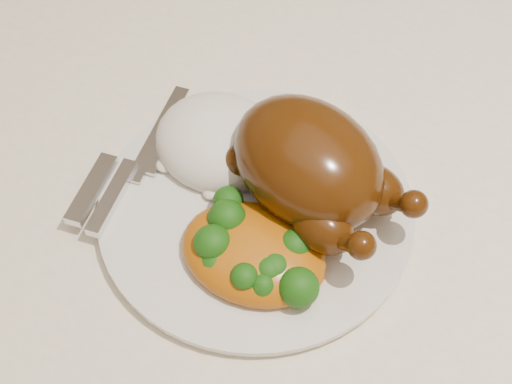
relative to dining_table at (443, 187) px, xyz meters
The scene contains 7 objects.
dining_table is the anchor object (origin of this frame).
tablecloth 0.07m from the dining_table, ahead, with size 1.73×1.03×0.18m.
dinner_plate 0.25m from the dining_table, 114.55° to the right, with size 0.27×0.27×0.01m, color silver.
roast_chicken 0.24m from the dining_table, 110.88° to the right, with size 0.19×0.13×0.09m.
rice_mound 0.27m from the dining_table, 131.67° to the right, with size 0.13×0.12×0.06m.
mac_and_cheese 0.29m from the dining_table, 103.10° to the right, with size 0.14×0.12×0.05m.
cutlery 0.35m from the dining_table, 128.62° to the right, with size 0.07×0.18×0.01m.
Camera 1 is at (0.13, -0.49, 1.29)m, focal length 50.00 mm.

